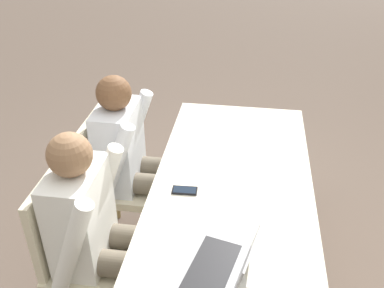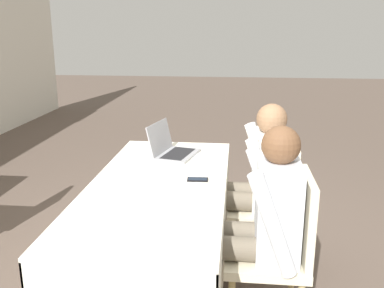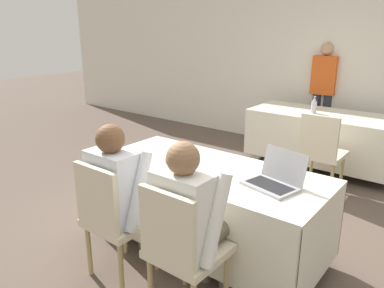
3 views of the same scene
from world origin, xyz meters
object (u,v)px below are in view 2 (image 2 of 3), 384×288
object	(u,v)px
person_white_shirt	(257,178)
person_checkered_shirt	(262,218)
chair_near_left	(280,246)
cell_phone	(198,179)
laptop	(173,149)
chair_near_right	(272,200)

from	to	relation	value
person_white_shirt	person_checkered_shirt	bearing A→B (deg)	0.00
chair_near_left	cell_phone	bearing A→B (deg)	-127.85
laptop	chair_near_right	world-z (taller)	laptop
person_checkered_shirt	person_white_shirt	bearing A→B (deg)	-180.00
laptop	cell_phone	size ratio (longest dim) A/B	3.19
person_checkered_shirt	person_white_shirt	world-z (taller)	same
chair_near_right	person_checkered_shirt	bearing A→B (deg)	-9.31
cell_phone	chair_near_left	xyz separation A→B (m)	(-0.38, -0.48, -0.23)
cell_phone	person_white_shirt	xyz separation A→B (m)	(0.26, -0.38, -0.07)
chair_near_left	person_checkered_shirt	distance (m)	0.19
laptop	person_checkered_shirt	bearing A→B (deg)	-131.69
person_checkered_shirt	person_white_shirt	xyz separation A→B (m)	(0.63, 0.00, 0.00)
chair_near_left	laptop	bearing A→B (deg)	-140.86
cell_phone	chair_near_right	distance (m)	0.59
person_white_shirt	laptop	bearing A→B (deg)	-112.07
chair_near_left	person_checkered_shirt	world-z (taller)	person_checkered_shirt
chair_near_left	chair_near_right	distance (m)	0.63
chair_near_left	person_white_shirt	xyz separation A→B (m)	(0.63, 0.10, 0.16)
chair_near_left	person_checkered_shirt	xyz separation A→B (m)	(-0.00, 0.10, 0.16)
laptop	person_checkered_shirt	world-z (taller)	person_checkered_shirt
laptop	chair_near_left	distance (m)	1.17
laptop	chair_near_left	xyz separation A→B (m)	(-0.88, -0.72, -0.27)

